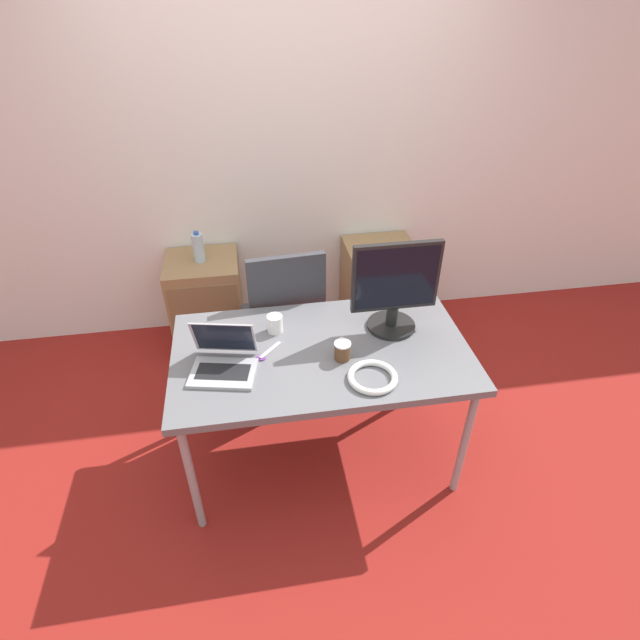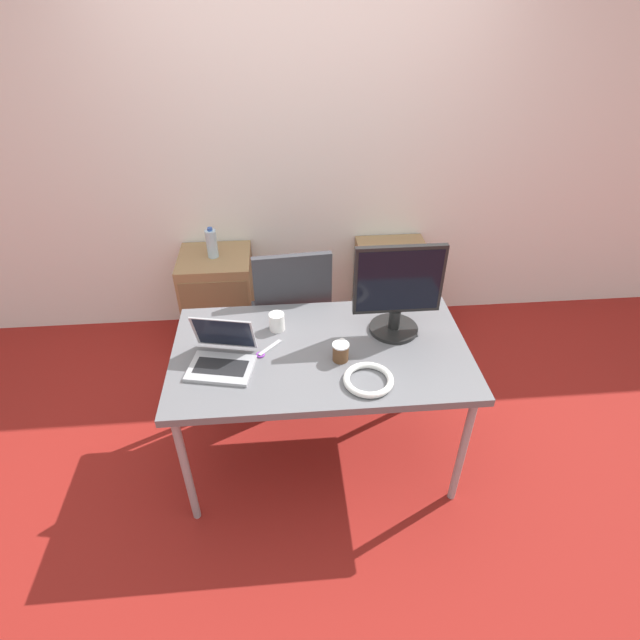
{
  "view_description": "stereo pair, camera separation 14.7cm",
  "coord_description": "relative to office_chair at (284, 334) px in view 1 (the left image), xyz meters",
  "views": [
    {
      "loc": [
        -0.31,
        -1.89,
        2.34
      ],
      "look_at": [
        0.0,
        0.04,
        0.93
      ],
      "focal_mm": 28.0,
      "sensor_mm": 36.0,
      "label": 1
    },
    {
      "loc": [
        -0.17,
        -1.91,
        2.34
      ],
      "look_at": [
        0.0,
        0.04,
        0.93
      ],
      "focal_mm": 28.0,
      "sensor_mm": 36.0,
      "label": 2
    }
  ],
  "objects": [
    {
      "name": "ground_plane",
      "position": [
        0.13,
        -0.67,
        -0.38
      ],
      "size": [
        14.0,
        14.0,
        0.0
      ],
      "primitive_type": "plane",
      "color": "maroon"
    },
    {
      "name": "coffee_cup_white",
      "position": [
        -0.08,
        -0.48,
        0.44
      ],
      "size": [
        0.08,
        0.08,
        0.09
      ],
      "color": "white",
      "rests_on": "desk"
    },
    {
      "name": "wall_back",
      "position": [
        0.13,
        0.78,
        0.92
      ],
      "size": [
        10.0,
        0.05,
        2.6
      ],
      "color": "white",
      "rests_on": "ground_plane"
    },
    {
      "name": "water_bottle",
      "position": [
        -0.51,
        0.51,
        0.4
      ],
      "size": [
        0.07,
        0.07,
        0.22
      ],
      "color": "silver",
      "rests_on": "cabinet_left"
    },
    {
      "name": "cabinet_right",
      "position": [
        0.76,
        0.51,
        -0.04
      ],
      "size": [
        0.49,
        0.46,
        0.68
      ],
      "color": "#99754C",
      "rests_on": "ground_plane"
    },
    {
      "name": "scissors",
      "position": [
        -0.14,
        -0.66,
        0.4
      ],
      "size": [
        0.14,
        0.14,
        0.01
      ],
      "color": "#B2B2B7",
      "rests_on": "desk"
    },
    {
      "name": "office_chair",
      "position": [
        0.0,
        0.0,
        0.0
      ],
      "size": [
        0.56,
        0.58,
        1.05
      ],
      "color": "#232326",
      "rests_on": "ground_plane"
    },
    {
      "name": "monitor",
      "position": [
        0.52,
        -0.54,
        0.63
      ],
      "size": [
        0.44,
        0.25,
        0.49
      ],
      "color": "black",
      "rests_on": "desk"
    },
    {
      "name": "laptop_center",
      "position": [
        -0.34,
        -0.74,
        0.44
      ],
      "size": [
        0.34,
        0.33,
        0.22
      ],
      "color": "#ADADB2",
      "rests_on": "desk"
    },
    {
      "name": "cabinet_left",
      "position": [
        -0.51,
        0.51,
        -0.04
      ],
      "size": [
        0.49,
        0.46,
        0.68
      ],
      "color": "#99754C",
      "rests_on": "ground_plane"
    },
    {
      "name": "coffee_cup_brown",
      "position": [
        0.22,
        -0.75,
        0.44
      ],
      "size": [
        0.08,
        0.08,
        0.09
      ],
      "color": "brown",
      "rests_on": "desk"
    },
    {
      "name": "mouse",
      "position": [
        0.24,
        -0.64,
        0.41
      ],
      "size": [
        0.04,
        0.06,
        0.03
      ],
      "color": "silver",
      "rests_on": "desk"
    },
    {
      "name": "cable_coil",
      "position": [
        0.33,
        -0.92,
        0.41
      ],
      "size": [
        0.23,
        0.23,
        0.03
      ],
      "color": "white",
      "rests_on": "desk"
    },
    {
      "name": "desk",
      "position": [
        0.13,
        -0.67,
        0.34
      ],
      "size": [
        1.47,
        0.83,
        0.78
      ],
      "color": "slate",
      "rests_on": "ground_plane"
    }
  ]
}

